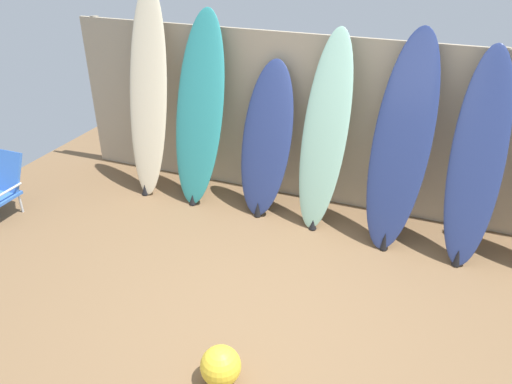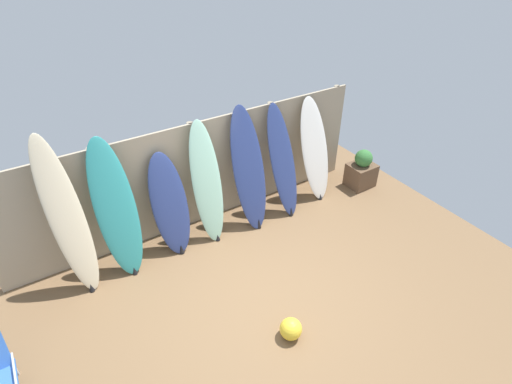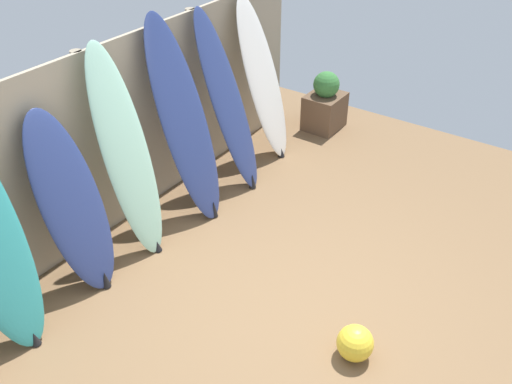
# 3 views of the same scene
# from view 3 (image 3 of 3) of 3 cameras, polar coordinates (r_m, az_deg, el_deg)

# --- Properties ---
(ground) EXTENTS (7.68, 7.68, 0.00)m
(ground) POSITION_cam_3_polar(r_m,az_deg,el_deg) (4.81, 2.36, -11.83)
(ground) COLOR brown
(fence_back) EXTENTS (6.08, 0.11, 1.80)m
(fence_back) POSITION_cam_3_polar(r_m,az_deg,el_deg) (5.36, -15.76, 4.30)
(fence_back) COLOR tan
(fence_back) RESTS_ON ground
(surfboard_navy_2) EXTENTS (0.57, 0.61, 1.57)m
(surfboard_navy_2) POSITION_cam_3_polar(r_m,az_deg,el_deg) (4.86, -17.93, -1.21)
(surfboard_navy_2) COLOR navy
(surfboard_navy_2) RESTS_ON ground
(surfboard_seafoam_3) EXTENTS (0.51, 0.63, 1.93)m
(surfboard_seafoam_3) POSITION_cam_3_polar(r_m,az_deg,el_deg) (5.06, -12.78, 3.61)
(surfboard_seafoam_3) COLOR #9ED6BC
(surfboard_seafoam_3) RESTS_ON ground
(surfboard_navy_4) EXTENTS (0.59, 0.78, 1.98)m
(surfboard_navy_4) POSITION_cam_3_polar(r_m,az_deg,el_deg) (5.47, -7.15, 6.90)
(surfboard_navy_4) COLOR navy
(surfboard_navy_4) RESTS_ON ground
(surfboard_navy_5) EXTENTS (0.49, 0.75, 1.88)m
(surfboard_navy_5) POSITION_cam_3_polar(r_m,az_deg,el_deg) (5.93, -2.84, 8.85)
(surfboard_navy_5) COLOR navy
(surfboard_navy_5) RESTS_ON ground
(surfboard_white_6) EXTENTS (0.62, 0.68, 1.82)m
(surfboard_white_6) POSITION_cam_3_polar(r_m,az_deg,el_deg) (6.53, 0.71, 11.10)
(surfboard_white_6) COLOR white
(surfboard_white_6) RESTS_ON ground
(planter_box) EXTENTS (0.49, 0.42, 0.76)m
(planter_box) POSITION_cam_3_polar(r_m,az_deg,el_deg) (7.36, 6.91, 8.71)
(planter_box) COLOR brown
(planter_box) RESTS_ON ground
(beach_ball) EXTENTS (0.28, 0.28, 0.28)m
(beach_ball) POSITION_cam_3_polar(r_m,az_deg,el_deg) (4.45, 9.88, -14.66)
(beach_ball) COLOR yellow
(beach_ball) RESTS_ON ground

